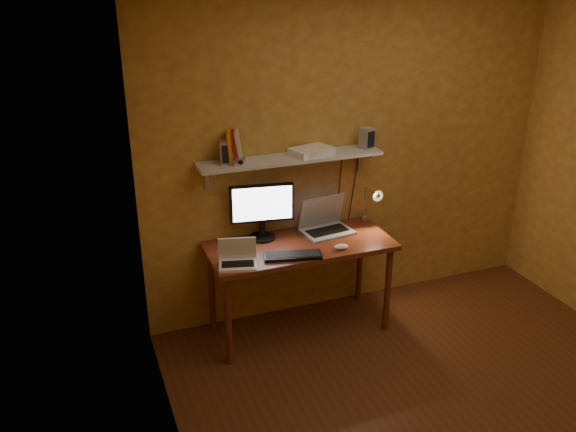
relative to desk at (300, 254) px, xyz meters
name	(u,v)px	position (x,y,z in m)	size (l,w,h in m)	color
room	(478,232)	(0.57, -1.28, 0.64)	(3.44, 3.24, 2.64)	#522D15
desk	(300,254)	(0.00, 0.00, 0.00)	(1.40, 0.60, 0.75)	maroon
wall_shelf	(291,159)	(0.00, 0.19, 0.69)	(1.40, 0.25, 0.21)	silver
monitor	(262,209)	(-0.24, 0.19, 0.33)	(0.48, 0.23, 0.44)	black
laptop	(325,222)	(0.26, 0.15, 0.16)	(0.41, 0.32, 0.28)	gray
netbook	(238,258)	(-0.53, -0.16, 0.14)	(0.30, 0.25, 0.20)	white
keyboard	(293,256)	(-0.13, -0.19, 0.10)	(0.41, 0.14, 0.02)	black
mouse	(341,247)	(0.25, -0.19, 0.10)	(0.10, 0.07, 0.04)	white
desk_lamp	(372,201)	(0.66, 0.13, 0.29)	(0.09, 0.23, 0.38)	silver
speaker_left	(227,152)	(-0.49, 0.20, 0.79)	(0.09, 0.09, 0.17)	gray
speaker_right	(367,138)	(0.62, 0.19, 0.79)	(0.09, 0.09, 0.16)	gray
books	(234,147)	(-0.42, 0.22, 0.82)	(0.15, 0.16, 0.23)	orange
shelf_camera	(239,162)	(-0.42, 0.13, 0.74)	(0.10, 0.06, 0.05)	silver
router	(311,151)	(0.16, 0.19, 0.74)	(0.30, 0.20, 0.05)	white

